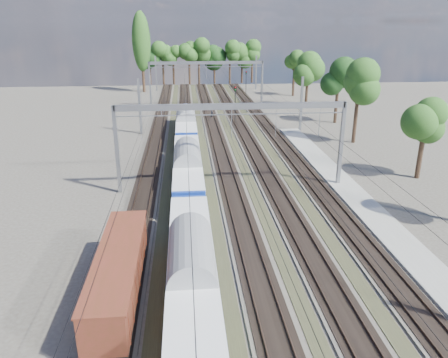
{
  "coord_description": "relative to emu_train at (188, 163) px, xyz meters",
  "views": [
    {
      "loc": [
        -4.62,
        -12.62,
        16.62
      ],
      "look_at": [
        -1.19,
        25.33,
        2.8
      ],
      "focal_mm": 35.0,
      "sensor_mm": 36.0,
      "label": 1
    }
  ],
  "objects": [
    {
      "name": "track_bed",
      "position": [
        4.5,
        13.78,
        -2.43
      ],
      "size": [
        21.0,
        130.0,
        0.34
      ],
      "color": "#47423A",
      "rests_on": "ground"
    },
    {
      "name": "poplar",
      "position": [
        -10.0,
        66.78,
        9.36
      ],
      "size": [
        4.4,
        4.4,
        19.04
      ],
      "color": "black",
      "rests_on": "ground"
    },
    {
      "name": "worker",
      "position": [
        4.71,
        34.2,
        -1.61
      ],
      "size": [
        0.6,
        0.76,
        1.85
      ],
      "primitive_type": "imported",
      "rotation": [
        0.0,
        0.0,
        1.32
      ],
      "color": "black",
      "rests_on": "ground"
    },
    {
      "name": "freight_boxcar",
      "position": [
        -4.5,
        -19.92,
        -0.57
      ],
      "size": [
        2.58,
        12.46,
        3.21
      ],
      "color": "black",
      "rests_on": "ground"
    },
    {
      "name": "platform",
      "position": [
        16.5,
        -11.22,
        -2.38
      ],
      "size": [
        3.0,
        70.0,
        0.3
      ],
      "primitive_type": "cube",
      "color": "gray",
      "rests_on": "ground"
    },
    {
      "name": "tree_belt",
      "position": [
        12.79,
        58.65,
        5.47
      ],
      "size": [
        39.03,
        99.74,
        11.9
      ],
      "color": "black",
      "rests_on": "ground"
    },
    {
      "name": "emu_train",
      "position": [
        0.0,
        0.0,
        0.0
      ],
      "size": [
        2.94,
        62.23,
        4.3
      ],
      "color": "black",
      "rests_on": "ground"
    },
    {
      "name": "signal_far",
      "position": [
        14.73,
        61.45,
        0.89
      ],
      "size": [
        0.33,
        0.31,
        5.41
      ],
      "rotation": [
        0.0,
        0.0,
        0.01
      ],
      "color": "black",
      "rests_on": "ground"
    },
    {
      "name": "catenary",
      "position": [
        4.83,
        21.46,
        3.87
      ],
      "size": [
        25.65,
        130.0,
        9.0
      ],
      "color": "gray",
      "rests_on": "ground"
    },
    {
      "name": "signal_near",
      "position": [
        8.41,
        29.41,
        1.49
      ],
      "size": [
        0.4,
        0.36,
        6.36
      ],
      "rotation": [
        0.0,
        0.0,
        0.02
      ],
      "color": "black",
      "rests_on": "ground"
    }
  ]
}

